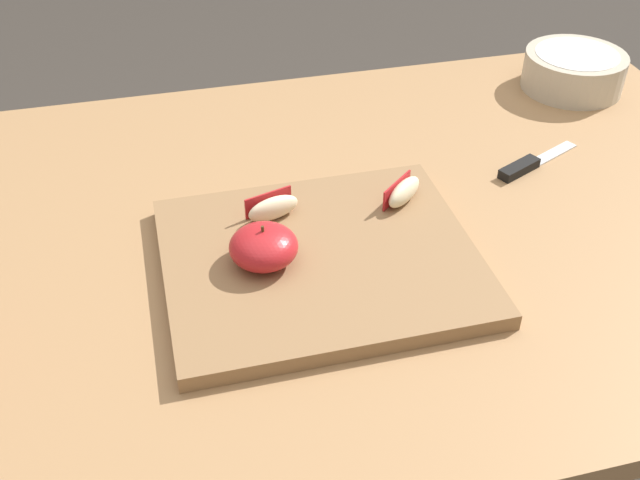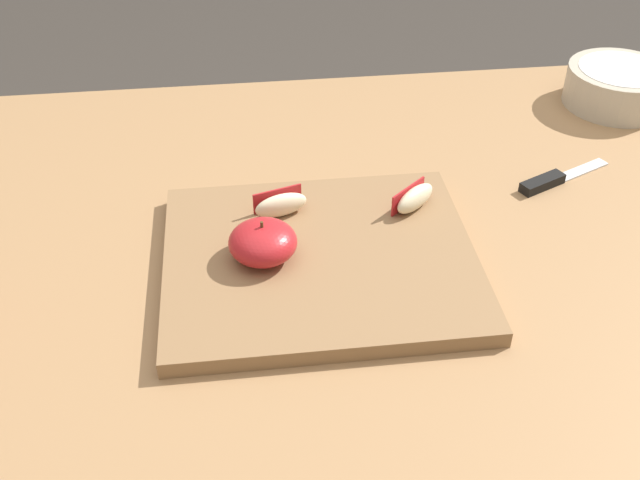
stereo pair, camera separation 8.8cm
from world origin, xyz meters
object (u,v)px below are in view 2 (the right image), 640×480
at_px(apple_half_skin_up, 263,242).
at_px(ceramic_fruit_bowl, 618,85).
at_px(cutting_board, 320,260).
at_px(apple_wedge_near_knife, 281,203).
at_px(paring_knife, 549,181).
at_px(apple_wedge_front, 414,198).

height_order(apple_half_skin_up, ceramic_fruit_bowl, apple_half_skin_up).
bearing_deg(ceramic_fruit_bowl, cutting_board, -146.09).
height_order(apple_half_skin_up, apple_wedge_near_knife, apple_half_skin_up).
distance_m(cutting_board, paring_knife, 0.37).
bearing_deg(apple_wedge_near_knife, cutting_board, -65.54).
xyz_separation_m(apple_wedge_near_knife, ceramic_fruit_bowl, (0.57, 0.27, -0.00)).
bearing_deg(ceramic_fruit_bowl, apple_half_skin_up, -149.26).
relative_size(cutting_board, paring_knife, 2.42).
height_order(apple_wedge_front, apple_wedge_near_knife, same).
relative_size(cutting_board, apple_wedge_front, 5.55).
distance_m(apple_wedge_front, paring_knife, 0.22).
bearing_deg(apple_half_skin_up, paring_knife, 18.81).
bearing_deg(ceramic_fruit_bowl, paring_knife, -131.49).
bearing_deg(apple_half_skin_up, apple_wedge_near_knife, 72.30).
relative_size(apple_wedge_near_knife, paring_knife, 0.47).
bearing_deg(cutting_board, apple_wedge_near_knife, 114.46).
xyz_separation_m(apple_wedge_front, paring_knife, (0.21, 0.06, -0.03)).
xyz_separation_m(apple_wedge_front, apple_wedge_near_knife, (-0.17, 0.01, 0.00)).
height_order(apple_wedge_near_knife, ceramic_fruit_bowl, ceramic_fruit_bowl).
height_order(cutting_board, apple_wedge_near_knife, apple_wedge_near_knife).
distance_m(cutting_board, apple_half_skin_up, 0.07).
bearing_deg(apple_wedge_near_knife, ceramic_fruit_bowl, 25.31).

